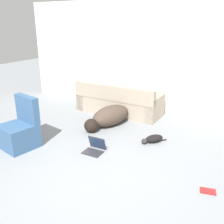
{
  "coord_description": "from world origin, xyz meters",
  "views": [
    {
      "loc": [
        1.54,
        -2.29,
        2.08
      ],
      "look_at": [
        -0.39,
        1.42,
        0.59
      ],
      "focal_mm": 40.0,
      "sensor_mm": 36.0,
      "label": 1
    }
  ],
  "objects_px": {
    "dog": "(109,116)",
    "laptop_open": "(95,147)",
    "book_red": "(208,191)",
    "couch": "(119,103)",
    "cat": "(153,139)",
    "side_chair": "(20,131)"
  },
  "relations": [
    {
      "from": "dog",
      "to": "side_chair",
      "type": "distance_m",
      "value": 1.83
    },
    {
      "from": "dog",
      "to": "side_chair",
      "type": "height_order",
      "value": "side_chair"
    },
    {
      "from": "couch",
      "to": "book_red",
      "type": "xyz_separation_m",
      "value": [
        2.38,
        -2.2,
        -0.24
      ]
    },
    {
      "from": "dog",
      "to": "laptop_open",
      "type": "relative_size",
      "value": 4.37
    },
    {
      "from": "couch",
      "to": "cat",
      "type": "relative_size",
      "value": 4.88
    },
    {
      "from": "dog",
      "to": "book_red",
      "type": "relative_size",
      "value": 6.57
    },
    {
      "from": "cat",
      "to": "book_red",
      "type": "relative_size",
      "value": 1.97
    },
    {
      "from": "laptop_open",
      "to": "couch",
      "type": "bearing_deg",
      "value": 105.34
    },
    {
      "from": "cat",
      "to": "book_red",
      "type": "xyz_separation_m",
      "value": [
        1.1,
        -1.04,
        -0.06
      ]
    },
    {
      "from": "book_red",
      "to": "couch",
      "type": "bearing_deg",
      "value": 137.26
    },
    {
      "from": "laptop_open",
      "to": "side_chair",
      "type": "distance_m",
      "value": 1.35
    },
    {
      "from": "laptop_open",
      "to": "book_red",
      "type": "height_order",
      "value": "laptop_open"
    },
    {
      "from": "dog",
      "to": "side_chair",
      "type": "relative_size",
      "value": 1.59
    },
    {
      "from": "couch",
      "to": "dog",
      "type": "relative_size",
      "value": 1.46
    },
    {
      "from": "book_red",
      "to": "dog",
      "type": "bearing_deg",
      "value": 147.68
    },
    {
      "from": "cat",
      "to": "side_chair",
      "type": "distance_m",
      "value": 2.38
    },
    {
      "from": "dog",
      "to": "cat",
      "type": "distance_m",
      "value": 1.17
    },
    {
      "from": "side_chair",
      "to": "cat",
      "type": "bearing_deg",
      "value": 43.54
    },
    {
      "from": "book_red",
      "to": "cat",
      "type": "bearing_deg",
      "value": 136.63
    },
    {
      "from": "laptop_open",
      "to": "cat",
      "type": "bearing_deg",
      "value": 45.35
    },
    {
      "from": "dog",
      "to": "laptop_open",
      "type": "height_order",
      "value": "dog"
    },
    {
      "from": "couch",
      "to": "laptop_open",
      "type": "height_order",
      "value": "couch"
    }
  ]
}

